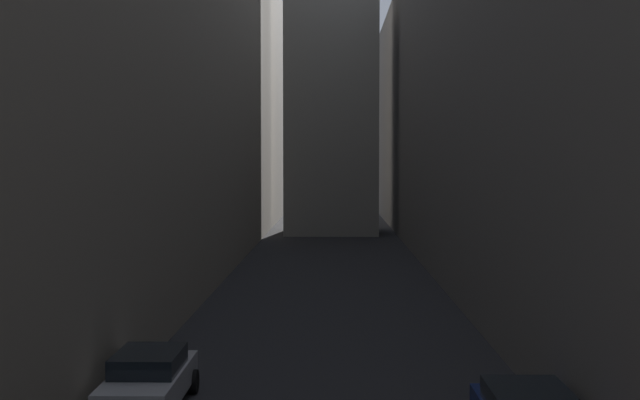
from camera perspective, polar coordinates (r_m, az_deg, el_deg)
ground_plane at (r=43.19m, az=0.65°, el=-5.60°), size 264.00×264.00×0.00m
building_block_left at (r=46.68m, az=-14.23°, el=9.68°), size 12.68×108.00×23.93m
building_block_right at (r=46.14m, az=14.22°, el=7.82°), size 10.42×108.00×20.84m
parked_car_left_far at (r=21.81m, az=-11.53°, el=-11.83°), size 1.93×4.54×1.48m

